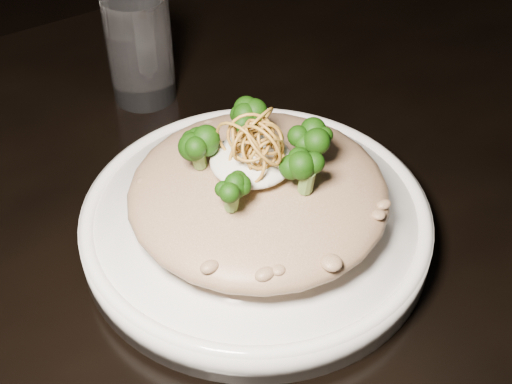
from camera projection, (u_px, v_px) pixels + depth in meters
table at (261, 234)px, 0.76m from camera, size 1.10×0.80×0.75m
plate at (256, 224)px, 0.63m from camera, size 0.31×0.31×0.03m
risotto at (258, 192)px, 0.60m from camera, size 0.22×0.22×0.05m
broccoli at (253, 154)px, 0.57m from camera, size 0.12×0.12×0.04m
cheese at (251, 161)px, 0.58m from camera, size 0.07×0.07×0.02m
shallots at (254, 138)px, 0.56m from camera, size 0.05×0.05×0.04m
drinking_glass at (140, 48)px, 0.76m from camera, size 0.08×0.08×0.12m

